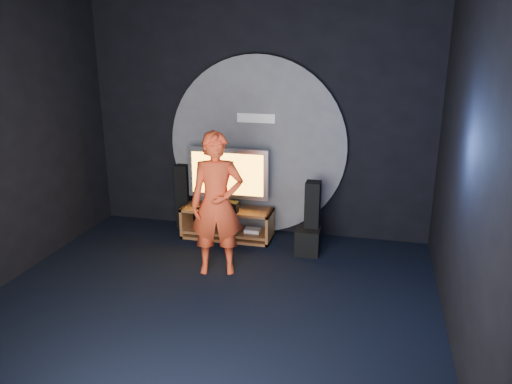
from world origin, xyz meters
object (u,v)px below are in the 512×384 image
Objects in this scene: tv at (228,175)px; tower_speaker_right at (312,217)px; media_console at (228,225)px; tower_speaker_left at (184,196)px; subwoofer at (308,241)px; player at (217,204)px.

tower_speaker_right is at bearing -10.51° from tv.
tower_speaker_left is at bearing 159.54° from media_console.
tower_speaker_left is 2.79× the size of subwoofer.
tv reaches higher than tower_speaker_right.
tower_speaker_right is 1.45m from player.
subwoofer is (1.22, -0.29, -0.02)m from media_console.
tower_speaker_right is at bearing -12.72° from tower_speaker_left.
tower_speaker_right is (2.04, -0.46, 0.00)m from tower_speaker_left.
player reaches higher than media_console.
subwoofer is 1.47m from player.
player is (-1.01, -0.80, 0.71)m from subwoofer.
player is at bearing -79.35° from media_console.
tower_speaker_left is 1.74m from player.
media_console is 1.30m from tower_speaker_right.
player reaches higher than tv.
tower_speaker_left is (-0.78, 0.23, -0.43)m from tv.
media_console is 1.30m from player.
subwoofer is (1.23, -0.36, -0.75)m from tv.
tv reaches higher than tower_speaker_left.
media_console is 0.73m from tv.
tower_speaker_left is at bearing 110.35° from player.
tv is at bearing 169.49° from tower_speaker_right.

